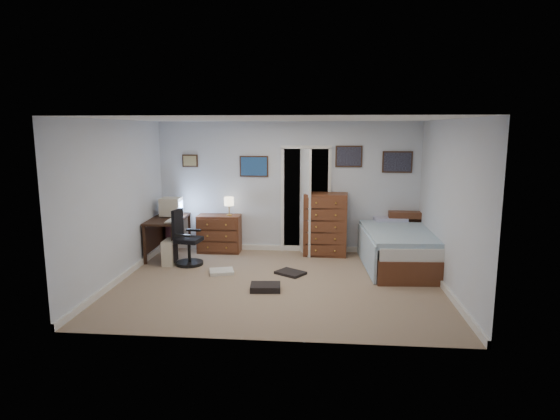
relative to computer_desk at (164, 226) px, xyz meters
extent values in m
cube|color=gray|center=(2.29, -1.42, -0.57)|extent=(5.00, 4.00, 0.02)
cube|color=#321A10|center=(0.09, 0.00, 0.15)|extent=(0.62, 1.28, 0.04)
cube|color=#321A10|center=(-0.15, -0.60, -0.22)|extent=(0.05, 0.05, 0.69)
cube|color=#321A10|center=(0.36, -0.58, -0.22)|extent=(0.05, 0.05, 0.69)
cube|color=#321A10|center=(-0.18, 0.59, -0.22)|extent=(0.05, 0.05, 0.69)
cube|color=#321A10|center=(0.32, 0.60, -0.22)|extent=(0.05, 0.05, 0.69)
cube|color=#321A10|center=(-0.18, -0.01, -0.17)|extent=(0.06, 1.17, 0.49)
cube|color=beige|center=(0.11, 0.15, 0.35)|extent=(0.38, 0.36, 0.33)
cube|color=#8CB2F2|center=(0.30, 0.16, 0.35)|extent=(0.02, 0.27, 0.21)
cube|color=beige|center=(0.11, 0.15, 0.18)|extent=(0.25, 0.25, 0.02)
cube|color=beige|center=(0.27, -0.35, 0.18)|extent=(0.16, 0.39, 0.02)
cube|color=beige|center=(0.29, -0.55, -0.34)|extent=(0.21, 0.41, 0.44)
cube|color=black|center=(0.39, -0.54, -0.34)|extent=(0.01, 0.29, 0.34)
cylinder|color=black|center=(0.64, -0.56, -0.53)|extent=(0.54, 0.54, 0.05)
cylinder|color=black|center=(0.64, -0.56, -0.33)|extent=(0.06, 0.06, 0.37)
cube|color=black|center=(0.64, -0.56, -0.11)|extent=(0.45, 0.45, 0.07)
cube|color=black|center=(0.44, -0.53, 0.17)|extent=(0.11, 0.37, 0.50)
cube|color=black|center=(0.61, -0.78, 0.01)|extent=(0.28, 0.08, 0.04)
cube|color=black|center=(0.67, -0.34, 0.01)|extent=(0.28, 0.08, 0.04)
cube|color=maroon|center=(-0.03, 0.49, -0.19)|extent=(0.16, 0.16, 0.74)
cube|color=brown|center=(0.98, 0.36, -0.20)|extent=(0.82, 0.42, 0.72)
cylinder|color=gold|center=(1.18, 0.36, 0.17)|extent=(0.11, 0.11, 0.02)
cylinder|color=gold|center=(1.18, 0.36, 0.28)|extent=(0.02, 0.02, 0.22)
cylinder|color=beige|center=(1.18, 0.36, 0.44)|extent=(0.18, 0.18, 0.16)
cube|color=black|center=(2.64, 0.88, 0.44)|extent=(0.90, 0.60, 2.00)
cube|color=white|center=(2.19, 0.55, 0.44)|extent=(0.06, 0.05, 2.00)
cube|color=white|center=(3.09, 0.55, 0.44)|extent=(0.06, 0.05, 2.00)
cube|color=white|center=(2.64, 0.55, 1.46)|extent=(0.96, 0.05, 0.06)
cube|color=white|center=(2.59, 0.44, 0.44)|extent=(0.31, 0.77, 2.00)
sphere|color=gold|center=(2.90, 0.29, 0.44)|extent=(0.06, 0.06, 0.06)
cube|color=brown|center=(3.02, 0.33, 0.03)|extent=(0.82, 0.52, 1.17)
cube|color=brown|center=(4.66, 0.46, -0.15)|extent=(0.93, 0.28, 0.83)
cube|color=black|center=(4.66, 0.39, 0.01)|extent=(0.85, 0.14, 0.28)
cube|color=maroon|center=(4.66, 0.39, -0.03)|extent=(0.74, 0.15, 0.20)
cube|color=brown|center=(4.29, -0.32, -0.37)|extent=(1.22, 2.24, 0.38)
cube|color=white|center=(4.29, -0.32, -0.08)|extent=(1.17, 2.20, 0.20)
cube|color=#6698BD|center=(4.29, -0.43, 0.04)|extent=(1.27, 1.92, 0.11)
cube|color=#6698BD|center=(3.72, -0.46, -0.25)|extent=(0.16, 1.85, 0.59)
cube|color=#7F81CC|center=(4.24, 0.50, 0.08)|extent=(0.62, 0.45, 0.14)
cube|color=#331E11|center=(0.39, 0.56, 1.19)|extent=(0.30, 0.03, 0.24)
cube|color=#89634B|center=(0.39, 0.54, 1.19)|extent=(0.25, 0.01, 0.19)
cube|color=#331E11|center=(1.64, 0.56, 1.09)|extent=(0.55, 0.03, 0.40)
cube|color=navy|center=(1.64, 0.54, 1.09)|extent=(0.50, 0.01, 0.35)
cube|color=#331E11|center=(3.44, 0.56, 1.29)|extent=(0.50, 0.03, 0.40)
cube|color=black|center=(3.44, 0.54, 1.29)|extent=(0.45, 0.01, 0.35)
cube|color=#331E11|center=(4.34, 0.56, 1.19)|extent=(0.55, 0.03, 0.40)
cube|color=black|center=(4.34, 0.54, 1.19)|extent=(0.50, 0.01, 0.35)
cube|color=black|center=(2.45, -0.95, -0.54)|extent=(0.55, 0.52, 0.04)
cube|color=black|center=(2.13, -1.75, -0.52)|extent=(0.47, 0.37, 0.09)
cube|color=silver|center=(1.30, -1.00, -0.53)|extent=(0.46, 0.42, 0.06)
camera|label=1|loc=(2.93, -8.33, 1.80)|focal=30.00mm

